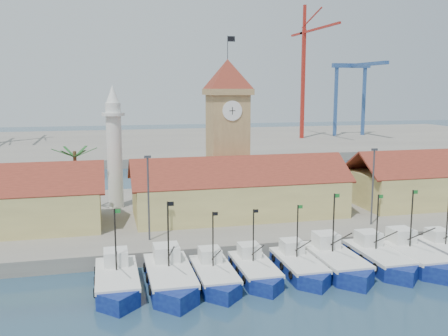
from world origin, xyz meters
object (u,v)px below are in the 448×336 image
object	(u,v)px
boat_5	(337,263)
boat_0	(117,283)
minaret	(114,146)
clock_tower	(227,129)

from	to	relation	value
boat_5	boat_0	bearing A→B (deg)	179.72
boat_5	minaret	size ratio (longest dim) A/B	0.64
boat_5	clock_tower	size ratio (longest dim) A/B	0.46
boat_0	boat_5	distance (m)	20.61
clock_tower	minaret	bearing A→B (deg)	172.39
boat_0	minaret	distance (m)	26.93
boat_0	clock_tower	xyz separation A→B (m)	(15.66, 23.38, 11.18)
clock_tower	minaret	distance (m)	15.30
boat_0	boat_5	xyz separation A→B (m)	(20.61, -0.10, 0.04)
minaret	boat_5	bearing A→B (deg)	-51.95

